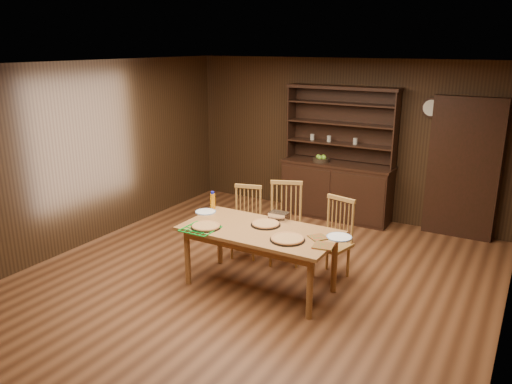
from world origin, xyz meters
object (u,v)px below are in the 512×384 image
Objects in this scene: china_hutch at (337,183)px; chair_left at (247,219)px; juice_bottle at (213,201)px; dining_table at (260,236)px; chair_right at (335,235)px; chair_center at (285,220)px.

china_hutch is 2.13m from chair_left.
chair_left is at bearing 61.28° from juice_bottle.
dining_table is 1.01m from chair_right.
dining_table is (0.15, -2.85, 0.07)m from china_hutch.
dining_table is at bearing -65.77° from chair_left.
chair_left is 1.30m from chair_right.
dining_table is at bearing -105.43° from chair_center.
china_hutch is 2.00× the size of chair_center.
chair_center reaches higher than chair_right.
chair_left is (-0.66, 0.79, -0.15)m from dining_table.
chair_center is at bearing -174.84° from chair_right.
chair_right is 4.36× the size of juice_bottle.
chair_left is at bearing 166.13° from chair_center.
chair_center is 1.07× the size of chair_right.
dining_table is at bearing -21.00° from juice_bottle.
chair_right is at bearing -29.76° from chair_center.
juice_bottle is at bearing -168.76° from chair_center.
dining_table is 0.98m from juice_bottle.
chair_center reaches higher than dining_table.
chair_center reaches higher than juice_bottle.
chair_center reaches higher than chair_left.
dining_table is 1.80× the size of chair_right.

